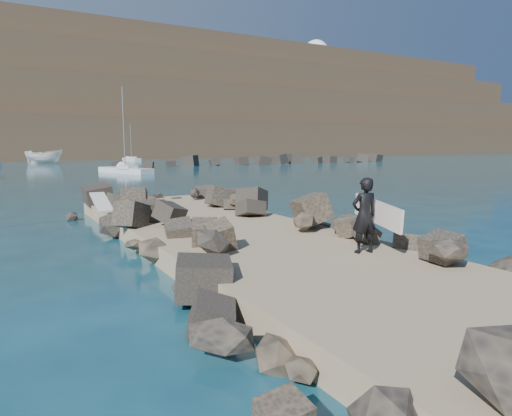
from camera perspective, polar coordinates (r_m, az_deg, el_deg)
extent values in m
plane|color=#0F384C|center=(14.86, -1.93, -5.27)|extent=(800.00, 800.00, 0.00)
cube|color=#8C7759|center=(13.10, 2.19, -5.73)|extent=(6.00, 26.00, 0.60)
cube|color=black|center=(12.27, -10.69, -5.84)|extent=(2.60, 22.00, 1.00)
cube|color=black|center=(15.14, 10.53, -3.22)|extent=(2.60, 22.00, 1.00)
cube|color=black|center=(79.67, 1.75, 5.92)|extent=(52.00, 4.00, 1.20)
cube|color=#2D4919|center=(174.05, -24.81, 11.37)|extent=(360.00, 140.00, 32.00)
cube|color=silver|center=(18.96, -18.77, 0.37)|extent=(0.69, 2.34, 0.08)
imported|color=white|center=(90.03, -24.99, 5.83)|extent=(6.87, 4.64, 2.49)
imported|color=black|center=(12.08, 13.38, -0.91)|extent=(0.79, 0.59, 1.96)
cube|color=beige|center=(12.38, 14.90, -0.49)|extent=(0.74, 2.36, 0.77)
cylinder|color=white|center=(217.85, 7.47, 16.31)|extent=(7.68, 7.68, 6.72)
sphere|color=white|center=(219.38, 7.52, 18.67)|extent=(11.52, 11.52, 11.52)
cube|color=silver|center=(57.01, -16.02, 4.47)|extent=(4.81, 8.75, 0.80)
cylinder|color=gray|center=(56.95, -16.22, 9.59)|extent=(0.12, 0.12, 9.50)
cube|color=silver|center=(56.04, -15.80, 4.93)|extent=(2.14, 2.75, 0.44)
cube|color=silver|center=(115.82, -10.54, 6.25)|extent=(2.38, 5.30, 0.80)
cylinder|color=gray|center=(115.78, -10.58, 7.83)|extent=(0.12, 0.12, 5.69)
cube|color=silver|center=(115.24, -10.44, 6.49)|extent=(1.16, 1.61, 0.44)
cube|color=silver|center=(96.99, -15.29, 5.80)|extent=(2.31, 6.46, 0.80)
cylinder|color=gray|center=(96.95, -15.37, 8.06)|extent=(0.12, 0.12, 6.96)
cube|color=silver|center=(96.25, -15.19, 6.09)|extent=(1.26, 1.90, 0.44)
cube|color=white|center=(180.48, -28.60, 16.68)|extent=(8.00, 6.00, 3.50)
cube|color=white|center=(168.91, -15.88, 18.08)|extent=(12.00, 7.00, 4.00)
cube|color=white|center=(191.45, -6.14, 16.94)|extent=(6.00, 6.00, 3.00)
cube|color=white|center=(183.51, 2.54, 17.69)|extent=(5.00, 5.00, 5.00)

